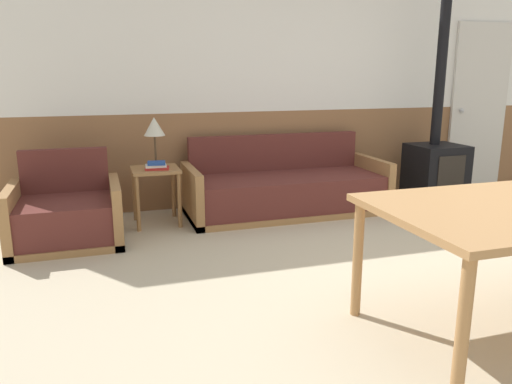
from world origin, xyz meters
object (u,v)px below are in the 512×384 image
(couch, at_px, (286,190))
(armchair, at_px, (66,216))
(side_table, at_px, (156,180))
(wood_stove, at_px, (436,157))
(table_lamp, at_px, (154,130))

(couch, height_order, armchair, couch)
(couch, distance_m, side_table, 1.36)
(armchair, bearing_deg, wood_stove, -7.49)
(armchair, relative_size, side_table, 1.66)
(side_table, relative_size, wood_stove, 0.22)
(couch, height_order, side_table, couch)
(table_lamp, xyz_separation_m, wood_stove, (3.12, -0.17, -0.39))
(couch, bearing_deg, side_table, -179.87)
(side_table, xyz_separation_m, wood_stove, (3.14, -0.09, 0.08))
(couch, height_order, table_lamp, table_lamp)
(couch, xyz_separation_m, wood_stove, (1.79, -0.09, 0.28))
(armchair, xyz_separation_m, table_lamp, (0.83, 0.41, 0.68))
(side_table, relative_size, table_lamp, 1.15)
(table_lamp, bearing_deg, side_table, -103.77)
(table_lamp, bearing_deg, armchair, -153.81)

